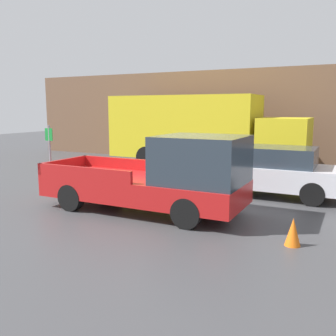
# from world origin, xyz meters

# --- Properties ---
(ground_plane) EXTENTS (60.00, 60.00, 0.00)m
(ground_plane) POSITION_xyz_m (0.00, 0.00, 0.00)
(ground_plane) COLOR #3D3D3F
(building_wall) EXTENTS (28.00, 0.15, 4.67)m
(building_wall) POSITION_xyz_m (0.00, 9.34, 2.33)
(building_wall) COLOR brown
(building_wall) RESTS_ON ground
(pickup_truck) EXTENTS (5.49, 2.04, 2.07)m
(pickup_truck) POSITION_xyz_m (-0.33, -0.65, 0.96)
(pickup_truck) COLOR red
(pickup_truck) RESTS_ON ground
(car) EXTENTS (4.79, 1.85, 1.55)m
(car) POSITION_xyz_m (1.67, 2.71, 0.79)
(car) COLOR silver
(car) RESTS_ON ground
(delivery_truck) EXTENTS (8.91, 2.42, 3.31)m
(delivery_truck) POSITION_xyz_m (-2.35, 6.75, 1.79)
(delivery_truck) COLOR gold
(delivery_truck) RESTS_ON ground
(parking_sign) EXTENTS (0.30, 0.07, 2.21)m
(parking_sign) POSITION_xyz_m (-4.71, -0.12, 1.25)
(parking_sign) COLOR gray
(parking_sign) RESTS_ON ground
(traffic_cone) EXTENTS (0.32, 0.32, 0.57)m
(traffic_cone) POSITION_xyz_m (3.11, -1.59, 0.29)
(traffic_cone) COLOR orange
(traffic_cone) RESTS_ON ground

